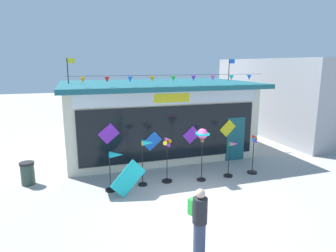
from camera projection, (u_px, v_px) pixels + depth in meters
name	position (u px, v px, depth m)	size (l,w,h in m)	color
ground_plane	(197.00, 200.00, 9.68)	(80.00, 80.00, 0.00)	#9E9B99
kite_shop_building	(156.00, 117.00, 14.79)	(8.99, 5.78, 4.64)	beige
wind_spinner_far_left	(115.00, 164.00, 10.27)	(0.71, 0.39, 1.42)	black
wind_spinner_left	(146.00, 153.00, 10.69)	(0.60, 0.33, 1.71)	black
wind_spinner_center_left	(167.00, 155.00, 10.97)	(0.39, 0.39, 1.76)	black
wind_spinner_center_right	(202.00, 138.00, 11.00)	(0.40, 0.40, 2.04)	black
wind_spinner_right	(231.00, 156.00, 11.60)	(0.55, 0.35, 1.42)	black
wind_spinner_far_right	(253.00, 154.00, 11.92)	(0.40, 0.40, 1.61)	black
person_near_camera	(199.00, 221.00, 6.71)	(0.39, 0.48, 1.68)	#333D56
trash_bin	(28.00, 173.00, 10.88)	(0.52, 0.52, 0.86)	#2D4238
display_kite_on_ground	(128.00, 179.00, 9.87)	(0.64, 0.03, 1.16)	#19B7BC
neighbour_building	(294.00, 96.00, 19.24)	(5.86, 9.90, 4.69)	#99999E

